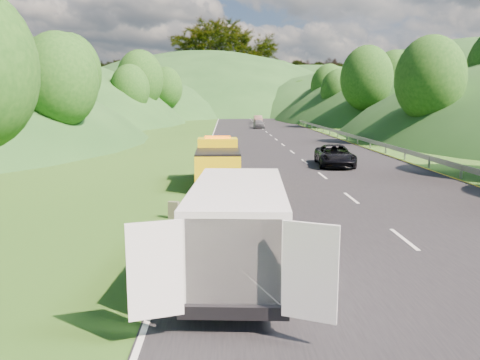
{
  "coord_description": "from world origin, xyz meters",
  "views": [
    {
      "loc": [
        -2.39,
        -15.47,
        4.18
      ],
      "look_at": [
        -1.87,
        1.28,
        1.3
      ],
      "focal_mm": 35.0,
      "sensor_mm": 36.0,
      "label": 1
    }
  ],
  "objects_px": {
    "white_van": "(239,225)",
    "passing_suv": "(334,166)",
    "woman": "(214,211)",
    "worker": "(243,274)",
    "suitcase": "(174,210)",
    "child": "(214,224)",
    "spare_tire": "(296,311)",
    "tow_truck": "(218,162)"
  },
  "relations": [
    {
      "from": "white_van",
      "to": "spare_tire",
      "type": "xyz_separation_m",
      "value": [
        1.11,
        -1.85,
        -1.28
      ]
    },
    {
      "from": "child",
      "to": "suitcase",
      "type": "bearing_deg",
      "value": 179.2
    },
    {
      "from": "worker",
      "to": "spare_tire",
      "type": "distance_m",
      "value": 2.25
    },
    {
      "from": "woman",
      "to": "spare_tire",
      "type": "bearing_deg",
      "value": -157.1
    },
    {
      "from": "woman",
      "to": "passing_suv",
      "type": "xyz_separation_m",
      "value": [
        7.42,
        12.02,
        0.0
      ]
    },
    {
      "from": "worker",
      "to": "suitcase",
      "type": "height_order",
      "value": "worker"
    },
    {
      "from": "tow_truck",
      "to": "woman",
      "type": "height_order",
      "value": "tow_truck"
    },
    {
      "from": "woman",
      "to": "worker",
      "type": "distance_m",
      "value": 6.6
    },
    {
      "from": "tow_truck",
      "to": "white_van",
      "type": "relative_size",
      "value": 0.84
    },
    {
      "from": "child",
      "to": "tow_truck",
      "type": "bearing_deg",
      "value": 117.24
    },
    {
      "from": "suitcase",
      "to": "worker",
      "type": "bearing_deg",
      "value": -67.76
    },
    {
      "from": "white_van",
      "to": "passing_suv",
      "type": "relative_size",
      "value": 1.36
    },
    {
      "from": "child",
      "to": "spare_tire",
      "type": "relative_size",
      "value": 1.32
    },
    {
      "from": "child",
      "to": "worker",
      "type": "bearing_deg",
      "value": -52.6
    },
    {
      "from": "tow_truck",
      "to": "white_van",
      "type": "height_order",
      "value": "tow_truck"
    },
    {
      "from": "white_van",
      "to": "suitcase",
      "type": "xyz_separation_m",
      "value": [
        -2.15,
        5.69,
        -0.98
      ]
    },
    {
      "from": "tow_truck",
      "to": "child",
      "type": "relative_size",
      "value": 6.08
    },
    {
      "from": "woman",
      "to": "suitcase",
      "type": "height_order",
      "value": "woman"
    },
    {
      "from": "tow_truck",
      "to": "passing_suv",
      "type": "xyz_separation_m",
      "value": [
        7.34,
        6.34,
        -1.15
      ]
    },
    {
      "from": "suitcase",
      "to": "passing_suv",
      "type": "relative_size",
      "value": 0.13
    },
    {
      "from": "tow_truck",
      "to": "worker",
      "type": "distance_m",
      "value": 12.3
    },
    {
      "from": "tow_truck",
      "to": "child",
      "type": "bearing_deg",
      "value": -91.2
    },
    {
      "from": "woman",
      "to": "worker",
      "type": "height_order",
      "value": "worker"
    },
    {
      "from": "tow_truck",
      "to": "suitcase",
      "type": "height_order",
      "value": "tow_truck"
    },
    {
      "from": "woman",
      "to": "worker",
      "type": "bearing_deg",
      "value": -161.87
    },
    {
      "from": "passing_suv",
      "to": "spare_tire",
      "type": "bearing_deg",
      "value": -99.96
    },
    {
      "from": "woman",
      "to": "spare_tire",
      "type": "xyz_separation_m",
      "value": [
        1.87,
        -8.56,
        0.0
      ]
    },
    {
      "from": "passing_suv",
      "to": "child",
      "type": "bearing_deg",
      "value": -112.98
    },
    {
      "from": "tow_truck",
      "to": "suitcase",
      "type": "relative_size",
      "value": 9.07
    },
    {
      "from": "woman",
      "to": "child",
      "type": "bearing_deg",
      "value": -168.17
    },
    {
      "from": "white_van",
      "to": "woman",
      "type": "relative_size",
      "value": 4.34
    },
    {
      "from": "white_van",
      "to": "passing_suv",
      "type": "bearing_deg",
      "value": 73.98
    },
    {
      "from": "suitcase",
      "to": "child",
      "type": "bearing_deg",
      "value": -28.34
    },
    {
      "from": "tow_truck",
      "to": "woman",
      "type": "bearing_deg",
      "value": -91.68
    },
    {
      "from": "white_van",
      "to": "child",
      "type": "bearing_deg",
      "value": 101.88
    },
    {
      "from": "worker",
      "to": "suitcase",
      "type": "relative_size",
      "value": 2.61
    },
    {
      "from": "white_van",
      "to": "spare_tire",
      "type": "relative_size",
      "value": 9.5
    },
    {
      "from": "suitcase",
      "to": "white_van",
      "type": "bearing_deg",
      "value": -69.28
    },
    {
      "from": "tow_truck",
      "to": "spare_tire",
      "type": "bearing_deg",
      "value": -83.74
    },
    {
      "from": "woman",
      "to": "child",
      "type": "height_order",
      "value": "woman"
    },
    {
      "from": "woman",
      "to": "worker",
      "type": "xyz_separation_m",
      "value": [
        0.86,
        -6.54,
        0.0
      ]
    },
    {
      "from": "worker",
      "to": "passing_suv",
      "type": "distance_m",
      "value": 19.69
    }
  ]
}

